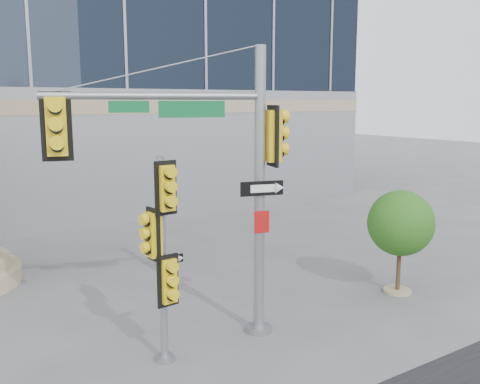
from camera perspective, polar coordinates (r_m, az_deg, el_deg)
ground at (r=12.35m, az=5.52°, el=-16.55°), size 120.00×120.00×0.00m
main_signal_pole at (r=11.80m, az=-3.39°, el=3.24°), size 5.04×1.86×6.67m
secondary_signal_pole at (r=11.00m, az=-8.27°, el=-5.66°), size 0.77×0.57×4.36m
street_tree at (r=15.86m, az=16.81°, el=-3.45°), size 1.91×1.87×2.98m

